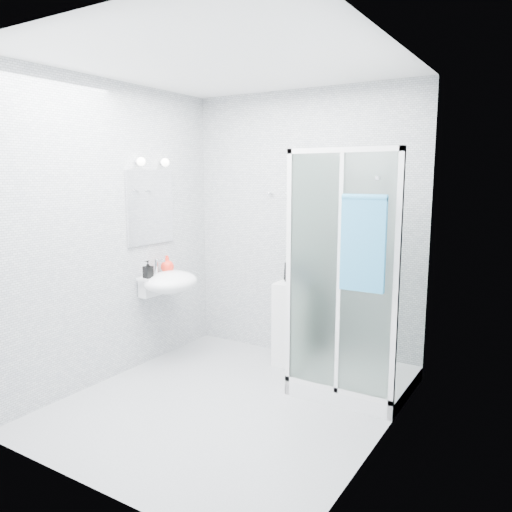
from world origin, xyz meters
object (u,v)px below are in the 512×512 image
Objects in this scene: shower_enclosure at (345,338)px; soap_dispenser_orange at (167,264)px; hand_towel at (363,241)px; shampoo_bottle_b at (300,273)px; wall_basin at (169,282)px; storage_cabinet at (294,324)px; soap_dispenser_black at (148,269)px; shampoo_bottle_a at (289,268)px.

shower_enclosure is 12.04× the size of soap_dispenser_orange.
shower_enclosure is 2.85× the size of hand_towel.
shower_enclosure is 9.22× the size of shampoo_bottle_b.
wall_basin is 2.58× the size of shampoo_bottle_b.
wall_basin is 0.21m from soap_dispenser_orange.
shower_enclosure is at bearing 10.81° from wall_basin.
shampoo_bottle_b is at bearing -24.15° from storage_cabinet.
shower_enclosure is 1.84m from soap_dispenser_orange.
soap_dispenser_black is (-1.18, -0.76, 0.04)m from shampoo_bottle_b.
shampoo_bottle_b is at bearing 155.25° from shower_enclosure.
shower_enclosure reaches higher than shampoo_bottle_a.
shampoo_bottle_a reaches higher than soap_dispenser_black.
hand_towel is 4.23× the size of soap_dispenser_orange.
hand_towel is 1.26m from shampoo_bottle_a.
shampoo_bottle_b reaches higher than storage_cabinet.
shampoo_bottle_a is (0.96, 0.62, 0.13)m from wall_basin.
shower_enclosure reaches higher than soap_dispenser_orange.
hand_towel reaches higher than soap_dispenser_orange.
storage_cabinet is 1.46m from hand_towel.
hand_towel is 2.08m from soap_dispenser_orange.
shampoo_bottle_a is 1.16× the size of shampoo_bottle_b.
shower_enclosure is 12.33× the size of soap_dispenser_black.
shampoo_bottle_b is (0.07, -0.03, 0.51)m from storage_cabinet.
soap_dispenser_black reaches higher than shampoo_bottle_b.
soap_dispenser_orange reaches higher than wall_basin.
shower_enclosure reaches higher than wall_basin.
hand_towel reaches higher than storage_cabinet.
soap_dispenser_orange is at bearing 135.07° from wall_basin.
wall_basin is at bearing 68.16° from soap_dispenser_black.
hand_towel is (1.93, -0.09, 0.54)m from wall_basin.
wall_basin is 1.26m from storage_cabinet.
wall_basin is at bearing -152.84° from shampoo_bottle_b.
soap_dispenser_orange is at bearing -173.12° from shower_enclosure.
soap_dispenser_orange is at bearing -161.63° from storage_cabinet.
soap_dispenser_black is at bearing -111.84° from wall_basin.
soap_dispenser_black is at bearing -147.36° from shampoo_bottle_b.
shampoo_bottle_a is at bearing 158.90° from storage_cabinet.
shampoo_bottle_b is at bearing 20.97° from soap_dispenser_orange.
shampoo_bottle_b is at bearing -17.68° from shampoo_bottle_a.
storage_cabinet is (-0.62, 0.28, -0.05)m from shower_enclosure.
soap_dispenser_orange is 1.02× the size of soap_dispenser_black.
wall_basin is at bearing -155.04° from storage_cabinet.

